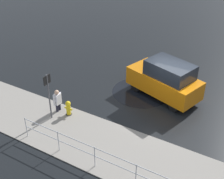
# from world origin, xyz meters

# --- Properties ---
(ground_plane) EXTENTS (60.00, 60.00, 0.00)m
(ground_plane) POSITION_xyz_m (0.00, 0.00, 0.00)
(ground_plane) COLOR black
(kerb_strip) EXTENTS (24.00, 3.20, 0.04)m
(kerb_strip) POSITION_xyz_m (0.00, 4.20, 0.02)
(kerb_strip) COLOR gray
(kerb_strip) RESTS_ON ground
(moving_hatchback) EXTENTS (4.23, 2.76, 2.06)m
(moving_hatchback) POSITION_xyz_m (0.51, -0.81, 1.03)
(moving_hatchback) COLOR orange
(moving_hatchback) RESTS_ON ground
(fire_hydrant) EXTENTS (0.42, 0.31, 0.80)m
(fire_hydrant) POSITION_xyz_m (3.86, 3.16, 0.40)
(fire_hydrant) COLOR gold
(fire_hydrant) RESTS_ON ground
(pedestrian) EXTENTS (0.24, 0.57, 1.22)m
(pedestrian) POSITION_xyz_m (4.50, 3.15, 0.68)
(pedestrian) COLOR silver
(pedestrian) RESTS_ON ground
(metal_railing) EXTENTS (9.00, 0.04, 1.05)m
(metal_railing) POSITION_xyz_m (-0.03, 5.39, 0.72)
(metal_railing) COLOR #B7BABF
(metal_railing) RESTS_ON ground
(sign_post) EXTENTS (0.07, 0.44, 2.40)m
(sign_post) POSITION_xyz_m (4.42, 3.78, 1.58)
(sign_post) COLOR #4C4C51
(sign_post) RESTS_ON ground
(puddle_patch) EXTENTS (3.18, 3.18, 0.01)m
(puddle_patch) POSITION_xyz_m (1.74, -0.56, 0.00)
(puddle_patch) COLOR black
(puddle_patch) RESTS_ON ground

